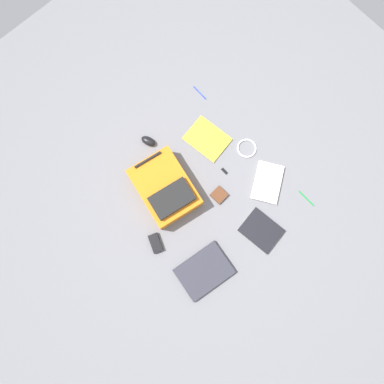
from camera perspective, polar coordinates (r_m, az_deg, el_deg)
name	(u,v)px	position (r m, az deg, el deg)	size (l,w,h in m)	color
ground_plane	(199,194)	(2.09, 1.29, -0.43)	(3.65, 3.65, 0.00)	slate
backpack	(165,189)	(2.03, -4.86, 0.61)	(0.39, 0.48, 0.16)	orange
laptop	(204,271)	(2.05, 2.22, -14.07)	(0.36, 0.28, 0.03)	#24242C
book_comic	(207,139)	(2.19, 2.75, 9.57)	(0.25, 0.31, 0.01)	silver
book_blue	(267,182)	(2.15, 13.46, 1.69)	(0.32, 0.29, 0.02)	silver
book_red	(261,231)	(2.10, 12.36, -6.81)	(0.23, 0.27, 0.02)	silver
computer_mouse	(148,141)	(2.18, -7.91, 9.12)	(0.06, 0.10, 0.04)	black
cable_coil	(247,148)	(2.19, 9.87, 7.79)	(0.13, 0.13, 0.01)	silver
power_brick	(156,243)	(2.06, -6.61, -9.17)	(0.06, 0.12, 0.03)	black
pen_black	(200,93)	(2.32, 1.42, 17.52)	(0.01, 0.01, 0.13)	#1933B2
pen_blue	(306,198)	(2.22, 19.99, -1.06)	(0.01, 0.01, 0.14)	#198C33
earbud_pouch	(219,195)	(2.09, 4.93, -0.52)	(0.09, 0.09, 0.02)	#59331E
usb_stick	(225,171)	(2.13, 5.96, 3.73)	(0.02, 0.05, 0.01)	black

